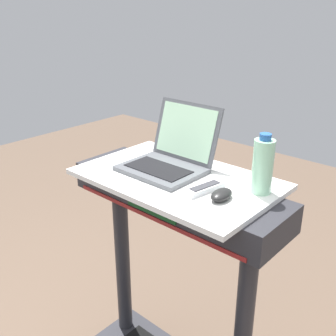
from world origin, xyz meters
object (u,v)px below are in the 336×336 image
at_px(computer_mouse, 221,195).
at_px(tv_remote, 205,188).
at_px(water_bottle, 263,166).
at_px(laptop, 170,157).

height_order(computer_mouse, tv_remote, computer_mouse).
height_order(computer_mouse, water_bottle, water_bottle).
relative_size(laptop, tv_remote, 1.87).
distance_m(computer_mouse, water_bottle, 0.18).
xyz_separation_m(computer_mouse, water_bottle, (0.07, 0.14, 0.08)).
bearing_deg(tv_remote, water_bottle, 40.20).
bearing_deg(laptop, tv_remote, -17.19).
bearing_deg(water_bottle, tv_remote, -139.80).
xyz_separation_m(laptop, tv_remote, (0.23, -0.08, -0.04)).
xyz_separation_m(laptop, water_bottle, (0.38, 0.05, 0.05)).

